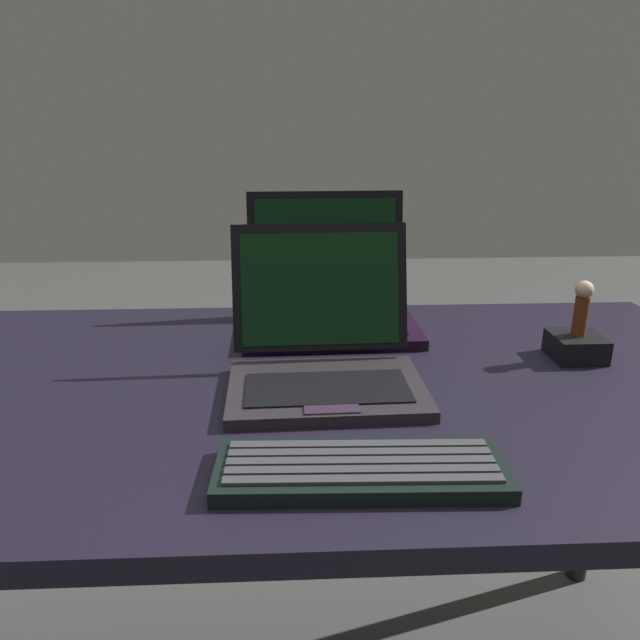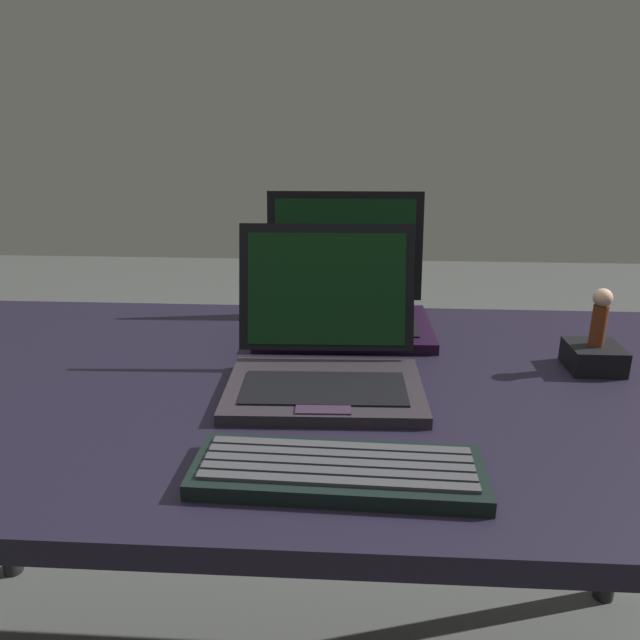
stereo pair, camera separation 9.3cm
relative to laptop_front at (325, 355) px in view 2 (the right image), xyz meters
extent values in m
cube|color=black|center=(-0.08, 0.01, -0.07)|extent=(1.64, 0.81, 0.03)
cylinder|color=black|center=(0.68, 0.36, -0.44)|extent=(0.05, 0.05, 0.70)
cube|color=#262127|center=(0.00, -0.04, -0.04)|extent=(0.31, 0.22, 0.02)
cube|color=black|center=(0.00, -0.06, -0.03)|extent=(0.25, 0.12, 0.00)
cube|color=#2D1F32|center=(0.00, -0.12, -0.03)|extent=(0.08, 0.04, 0.00)
cube|color=black|center=(0.00, 0.09, 0.09)|extent=(0.30, 0.08, 0.21)
cube|color=black|center=(0.00, 0.09, 0.09)|extent=(0.27, 0.06, 0.18)
cube|color=yellow|center=(0.00, 0.08, 0.07)|extent=(0.25, 0.01, 0.01)
cube|color=black|center=(0.03, 0.25, -0.04)|extent=(0.35, 0.25, 0.02)
cube|color=black|center=(0.03, 0.23, -0.03)|extent=(0.28, 0.14, 0.00)
cube|color=black|center=(0.03, 0.15, -0.03)|extent=(0.09, 0.04, 0.00)
cube|color=black|center=(0.02, 0.38, 0.10)|extent=(0.33, 0.05, 0.23)
cube|color=black|center=(0.02, 0.37, 0.10)|extent=(0.30, 0.04, 0.20)
cube|color=silver|center=(0.02, 0.37, 0.12)|extent=(0.28, 0.01, 0.01)
cube|color=black|center=(0.03, -0.27, -0.04)|extent=(0.35, 0.13, 0.02)
cube|color=#38383D|center=(0.03, -0.31, -0.03)|extent=(0.32, 0.02, 0.00)
cube|color=#38383D|center=(0.03, -0.29, -0.03)|extent=(0.32, 0.02, 0.00)
cube|color=#38383D|center=(0.03, -0.27, -0.03)|extent=(0.32, 0.02, 0.00)
cube|color=#38383D|center=(0.03, -0.25, -0.03)|extent=(0.32, 0.02, 0.00)
cube|color=#38383D|center=(0.03, -0.23, -0.03)|extent=(0.32, 0.02, 0.00)
cube|color=black|center=(0.45, 0.09, -0.03)|extent=(0.09, 0.09, 0.04)
cylinder|color=#5A2711|center=(0.45, 0.09, 0.03)|extent=(0.02, 0.02, 0.07)
sphere|color=tan|center=(0.45, 0.09, 0.08)|extent=(0.03, 0.03, 0.03)
camera|label=1|loc=(-0.05, -0.89, 0.37)|focal=33.94mm
camera|label=2|loc=(0.04, -0.89, 0.37)|focal=33.94mm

